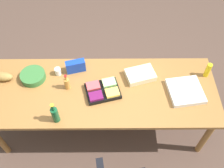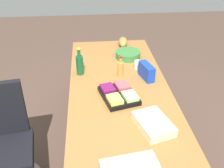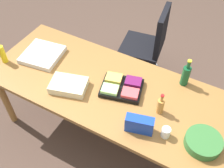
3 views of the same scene
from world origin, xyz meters
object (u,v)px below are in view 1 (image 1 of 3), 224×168
mustard_bottle (208,70)px  fruit_platter (103,90)px  salad_bowl (33,76)px  dressing_bottle (67,83)px  chip_bag_blue (76,66)px  pizza_box (185,91)px  wine_bottle (55,114)px  bread_loaf (2,77)px  paper_cup (58,71)px  conference_table (102,94)px  sheet_cake (140,75)px

mustard_bottle → fruit_platter: (1.18, 0.23, -0.06)m
salad_bowl → fruit_platter: (-0.79, 0.20, -0.01)m
dressing_bottle → chip_bag_blue: (-0.07, -0.25, -0.01)m
pizza_box → chip_bag_blue: (1.22, -0.32, 0.05)m
wine_bottle → fruit_platter: size_ratio=0.68×
mustard_bottle → dressing_bottle: 1.58m
pizza_box → dressing_bottle: 1.29m
mustard_bottle → bread_loaf: bearing=1.1°
wine_bottle → fruit_platter: 0.58m
bread_loaf → salad_bowl: bearing=-177.6°
pizza_box → paper_cup: 1.44m
conference_table → sheet_cake: 0.49m
dressing_bottle → bread_loaf: bearing=-9.3°
mustard_bottle → wine_bottle: bearing=19.1°
conference_table → fruit_platter: fruit_platter is taller
wine_bottle → mustard_bottle: 1.74m
pizza_box → sheet_cake: sheet_cake is taller
sheet_cake → bread_loaf: size_ratio=1.33×
wine_bottle → bread_loaf: (0.67, -0.53, -0.06)m
bread_loaf → dressing_bottle: (-0.74, 0.12, 0.03)m
mustard_bottle → dressing_bottle: size_ratio=0.89×
sheet_cake → chip_bag_blue: (0.74, -0.10, 0.04)m
fruit_platter → bread_loaf: 1.15m
conference_table → salad_bowl: size_ratio=9.20×
bread_loaf → chip_bag_blue: size_ratio=1.09×
wine_bottle → pizza_box: (-1.36, -0.33, -0.08)m
fruit_platter → pizza_box: size_ratio=1.16×
wine_bottle → dressing_bottle: (-0.07, -0.40, -0.03)m
sheet_cake → dressing_bottle: 0.83m
salad_bowl → wine_bottle: (-0.33, 0.54, 0.07)m
wine_bottle → fruit_platter: bearing=-143.6°
dressing_bottle → pizza_box: bearing=176.8°
salad_bowl → wine_bottle: bearing=121.5°
conference_table → paper_cup: 0.56m
wine_bottle → chip_bag_blue: 0.67m
conference_table → bread_loaf: bearing=-8.1°
salad_bowl → mustard_bottle: 1.97m
pizza_box → sheet_cake: bearing=-33.3°
chip_bag_blue → wine_bottle: bearing=77.2°
salad_bowl → wine_bottle: 0.64m
bread_loaf → wine_bottle: bearing=141.9°
salad_bowl → chip_bag_blue: chip_bag_blue is taller
fruit_platter → chip_bag_blue: size_ratio=1.90×
sheet_cake → pizza_box: bearing=155.0°
wine_bottle → fruit_platter: (-0.46, -0.34, -0.08)m
paper_cup → salad_bowl: bearing=12.4°
mustard_bottle → paper_cup: mustard_bottle is taller
dressing_bottle → fruit_platter: bearing=170.7°
conference_table → paper_cup: paper_cup is taller
conference_table → dressing_bottle: 0.40m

